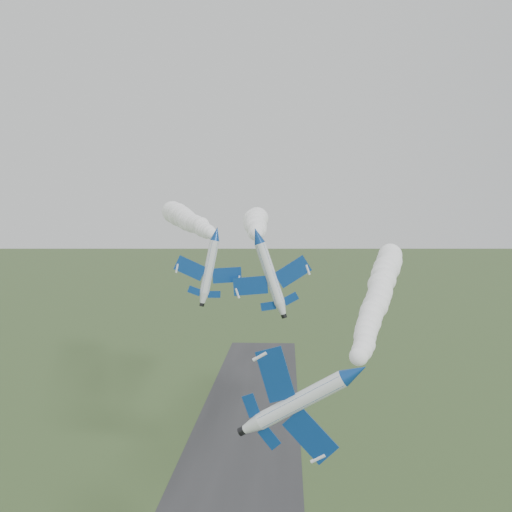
{
  "coord_description": "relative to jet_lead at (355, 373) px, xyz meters",
  "views": [
    {
      "loc": [
        9.09,
        -56.87,
        46.53
      ],
      "look_at": [
        4.95,
        18.4,
        42.04
      ],
      "focal_mm": 40.0,
      "sensor_mm": 36.0,
      "label": 1
    }
  ],
  "objects": [
    {
      "name": "jet_pair_left",
      "position": [
        -15.83,
        32.97,
        11.01
      ],
      "size": [
        9.6,
        11.44,
        3.28
      ],
      "rotation": [
        0.0,
        0.2,
        0.26
      ],
      "color": "white"
    },
    {
      "name": "smoke_trail_jet_lead",
      "position": [
        7.86,
        36.0,
        2.92
      ],
      "size": [
        16.75,
        66.63,
        4.69
      ],
      "primitive_type": null,
      "rotation": [
        0.0,
        0.0,
        -0.18
      ],
      "color": "white"
    },
    {
      "name": "jet_lead",
      "position": [
        0.0,
        0.0,
        0.0
      ],
      "size": [
        5.92,
        12.91,
        9.19
      ],
      "rotation": [
        0.0,
        1.03,
        -0.18
      ],
      "color": "white"
    },
    {
      "name": "jet_pair_right",
      "position": [
        -9.95,
        32.26,
        10.78
      ],
      "size": [
        10.75,
        13.49,
        4.38
      ],
      "rotation": [
        0.0,
        -0.32,
        0.07
      ],
      "color": "white"
    },
    {
      "name": "smoke_trail_jet_pair_right",
      "position": [
        -11.77,
        62.01,
        12.11
      ],
      "size": [
        9.09,
        53.22,
        5.33
      ],
      "primitive_type": null,
      "rotation": [
        0.0,
        0.0,
        0.07
      ],
      "color": "white"
    },
    {
      "name": "smoke_trail_jet_pair_left",
      "position": [
        -26.79,
        70.23,
        13.31
      ],
      "size": [
        23.85,
        71.78,
        5.42
      ],
      "primitive_type": null,
      "rotation": [
        0.0,
        0.0,
        0.26
      ],
      "color": "white"
    }
  ]
}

